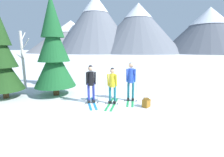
{
  "coord_description": "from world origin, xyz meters",
  "views": [
    {
      "loc": [
        0.45,
        -7.26,
        2.48
      ],
      "look_at": [
        0.14,
        0.54,
        1.05
      ],
      "focal_mm": 26.67,
      "sensor_mm": 36.0,
      "label": 1
    }
  ],
  "objects_px": {
    "pine_tree_near": "(55,60)",
    "pine_tree_mid": "(2,58)",
    "skier_in_blue": "(131,79)",
    "pine_tree_far": "(54,51)",
    "skier_in_black": "(91,83)",
    "skier_in_yellow": "(112,84)",
    "birch_tree_tall": "(23,59)",
    "backpack_on_snow_front": "(146,103)"
  },
  "relations": [
    {
      "from": "pine_tree_near",
      "to": "pine_tree_mid",
      "type": "height_order",
      "value": "pine_tree_mid"
    },
    {
      "from": "skier_in_blue",
      "to": "backpack_on_snow_front",
      "type": "relative_size",
      "value": 4.66
    },
    {
      "from": "skier_in_blue",
      "to": "pine_tree_mid",
      "type": "distance_m",
      "value": 6.31
    },
    {
      "from": "skier_in_black",
      "to": "birch_tree_tall",
      "type": "distance_m",
      "value": 5.26
    },
    {
      "from": "skier_in_blue",
      "to": "pine_tree_mid",
      "type": "bearing_deg",
      "value": 178.51
    },
    {
      "from": "pine_tree_far",
      "to": "pine_tree_mid",
      "type": "bearing_deg",
      "value": -164.49
    },
    {
      "from": "pine_tree_mid",
      "to": "backpack_on_snow_front",
      "type": "relative_size",
      "value": 11.04
    },
    {
      "from": "pine_tree_mid",
      "to": "skier_in_black",
      "type": "bearing_deg",
      "value": -7.43
    },
    {
      "from": "skier_in_yellow",
      "to": "skier_in_black",
      "type": "bearing_deg",
      "value": 176.89
    },
    {
      "from": "skier_in_blue",
      "to": "pine_tree_far",
      "type": "bearing_deg",
      "value": 168.38
    },
    {
      "from": "pine_tree_near",
      "to": "backpack_on_snow_front",
      "type": "relative_size",
      "value": 9.38
    },
    {
      "from": "pine_tree_mid",
      "to": "birch_tree_tall",
      "type": "xyz_separation_m",
      "value": [
        -0.11,
        1.97,
        -0.2
      ]
    },
    {
      "from": "skier_in_blue",
      "to": "pine_tree_far",
      "type": "height_order",
      "value": "pine_tree_far"
    },
    {
      "from": "pine_tree_near",
      "to": "pine_tree_mid",
      "type": "xyz_separation_m",
      "value": [
        -1.37,
        -3.13,
        0.3
      ]
    },
    {
      "from": "skier_in_black",
      "to": "pine_tree_far",
      "type": "bearing_deg",
      "value": 149.78
    },
    {
      "from": "pine_tree_mid",
      "to": "backpack_on_snow_front",
      "type": "xyz_separation_m",
      "value": [
        6.84,
        -1.03,
        -1.83
      ]
    },
    {
      "from": "pine_tree_mid",
      "to": "pine_tree_far",
      "type": "relative_size",
      "value": 0.87
    },
    {
      "from": "pine_tree_mid",
      "to": "birch_tree_tall",
      "type": "relative_size",
      "value": 1.27
    },
    {
      "from": "skier_in_yellow",
      "to": "pine_tree_far",
      "type": "relative_size",
      "value": 0.35
    },
    {
      "from": "pine_tree_far",
      "to": "birch_tree_tall",
      "type": "distance_m",
      "value": 2.82
    },
    {
      "from": "pine_tree_near",
      "to": "pine_tree_mid",
      "type": "bearing_deg",
      "value": -113.61
    },
    {
      "from": "pine_tree_near",
      "to": "pine_tree_far",
      "type": "relative_size",
      "value": 0.74
    },
    {
      "from": "skier_in_blue",
      "to": "backpack_on_snow_front",
      "type": "distance_m",
      "value": 1.38
    },
    {
      "from": "skier_in_black",
      "to": "pine_tree_mid",
      "type": "bearing_deg",
      "value": 172.57
    },
    {
      "from": "pine_tree_far",
      "to": "backpack_on_snow_front",
      "type": "height_order",
      "value": "pine_tree_far"
    },
    {
      "from": "pine_tree_near",
      "to": "skier_in_black",
      "type": "bearing_deg",
      "value": -50.61
    },
    {
      "from": "skier_in_black",
      "to": "skier_in_yellow",
      "type": "xyz_separation_m",
      "value": [
        0.97,
        -0.05,
        -0.04
      ]
    },
    {
      "from": "pine_tree_near",
      "to": "birch_tree_tall",
      "type": "relative_size",
      "value": 1.08
    },
    {
      "from": "skier_in_blue",
      "to": "pine_tree_mid",
      "type": "relative_size",
      "value": 0.42
    },
    {
      "from": "skier_in_yellow",
      "to": "pine_tree_mid",
      "type": "relative_size",
      "value": 0.4
    },
    {
      "from": "backpack_on_snow_front",
      "to": "birch_tree_tall",
      "type": "bearing_deg",
      "value": 156.61
    },
    {
      "from": "pine_tree_near",
      "to": "birch_tree_tall",
      "type": "bearing_deg",
      "value": -141.97
    },
    {
      "from": "skier_in_blue",
      "to": "pine_tree_mid",
      "type": "xyz_separation_m",
      "value": [
        -6.24,
        0.16,
        0.95
      ]
    },
    {
      "from": "pine_tree_far",
      "to": "skier_in_black",
      "type": "bearing_deg",
      "value": -30.22
    },
    {
      "from": "pine_tree_near",
      "to": "backpack_on_snow_front",
      "type": "distance_m",
      "value": 7.04
    },
    {
      "from": "skier_in_yellow",
      "to": "backpack_on_snow_front",
      "type": "distance_m",
      "value": 1.68
    },
    {
      "from": "skier_in_yellow",
      "to": "backpack_on_snow_front",
      "type": "bearing_deg",
      "value": -15.53
    },
    {
      "from": "pine_tree_near",
      "to": "pine_tree_far",
      "type": "xyz_separation_m",
      "value": [
        0.95,
        -2.49,
        0.61
      ]
    },
    {
      "from": "pine_tree_far",
      "to": "skier_in_yellow",
      "type": "bearing_deg",
      "value": -22.53
    },
    {
      "from": "birch_tree_tall",
      "to": "skier_in_yellow",
      "type": "bearing_deg",
      "value": -25.34
    },
    {
      "from": "pine_tree_near",
      "to": "pine_tree_mid",
      "type": "distance_m",
      "value": 3.43
    },
    {
      "from": "pine_tree_near",
      "to": "birch_tree_tall",
      "type": "distance_m",
      "value": 1.88
    }
  ]
}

